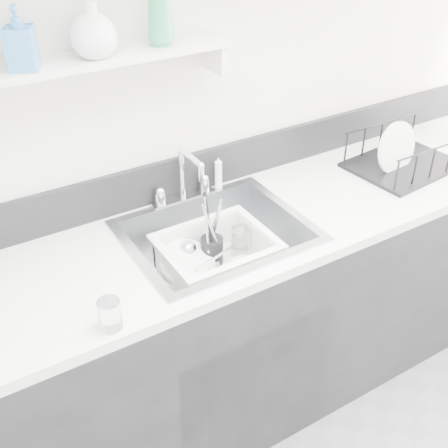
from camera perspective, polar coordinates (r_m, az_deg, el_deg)
room_shell at (r=1.09m, az=21.65°, el=12.17°), size 3.50×3.00×2.60m
counter_run at (r=2.28m, az=-0.67°, el=-10.35°), size 3.20×0.62×0.92m
backsplash at (r=2.17m, az=-4.81°, el=4.80°), size 3.20×0.02×0.16m
sink at (r=2.04m, az=-0.73°, el=-2.85°), size 0.64×0.52×0.20m
faucet at (r=2.14m, az=-4.13°, el=3.76°), size 0.26×0.18×0.23m
side_sprayer at (r=2.21m, az=-0.58°, el=5.17°), size 0.03×0.03×0.14m
wall_shelf at (r=1.79m, az=-14.91°, el=15.35°), size 1.00×0.16×0.12m
wash_tub at (r=2.01m, az=-0.76°, el=-3.48°), size 0.46×0.40×0.15m
plate_stack at (r=2.03m, az=-3.52°, el=-4.48°), size 0.25×0.24×0.10m
utensil_cup at (r=2.06m, az=-1.25°, el=-2.50°), size 0.08×0.08×0.28m
ladle at (r=2.03m, az=-2.00°, el=-3.72°), size 0.23×0.30×0.08m
tumbler_in_tub at (r=2.11m, az=1.76°, el=-1.75°), size 0.08×0.08×0.11m
tumbler_counter at (r=1.61m, az=-11.52°, el=-8.99°), size 0.08×0.08×0.09m
dish_rack at (r=2.49m, az=17.94°, el=7.18°), size 0.47×0.37×0.16m
bowl_small at (r=2.04m, az=2.12°, el=-4.42°), size 0.14×0.14×0.03m
soap_bottle_b at (r=1.71m, az=-20.07°, el=17.33°), size 0.10×0.11×0.17m
soap_bottle_c at (r=1.76m, az=-13.21°, el=18.92°), size 0.17×0.17×0.18m
soap_bottle_d at (r=1.85m, az=-6.55°, el=20.79°), size 0.09×0.09×0.21m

